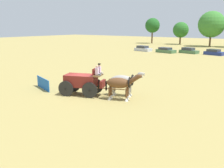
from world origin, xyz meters
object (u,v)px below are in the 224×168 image
show_wagon (83,81)px  parked_vehicle_a (143,49)px  parked_vehicle_b (166,50)px  parked_vehicle_d (214,52)px  draft_horse_near (124,81)px  draft_horse_off (120,84)px  parked_vehicle_c (189,51)px

show_wagon → parked_vehicle_a: bearing=112.0°
parked_vehicle_b → parked_vehicle_d: bearing=10.6°
show_wagon → draft_horse_near: size_ratio=1.90×
parked_vehicle_a → parked_vehicle_b: bearing=-1.0°
draft_horse_off → parked_vehicle_a: (-18.60, 36.57, -0.81)m
draft_horse_near → parked_vehicle_c: draft_horse_near is taller
show_wagon → draft_horse_off: 3.62m
show_wagon → draft_horse_off: (3.54, 0.73, 0.11)m
show_wagon → parked_vehicle_b: 38.29m
parked_vehicle_c → draft_horse_near: bearing=-78.7°
show_wagon → parked_vehicle_d: size_ratio=1.33×
show_wagon → draft_horse_off: show_wagon is taller
draft_horse_off → parked_vehicle_c: (-7.93, 38.40, -0.83)m
draft_horse_off → parked_vehicle_b: bearing=109.1°
draft_horse_off → parked_vehicle_a: draft_horse_off is taller
parked_vehicle_d → parked_vehicle_b: bearing=-169.4°
draft_horse_off → parked_vehicle_b: size_ratio=0.62×
draft_horse_off → parked_vehicle_d: (-2.46, 38.36, -0.85)m
draft_horse_near → parked_vehicle_a: 39.74m
parked_vehicle_a → parked_vehicle_d: bearing=6.3°
draft_horse_off → parked_vehicle_a: size_ratio=0.65×
draft_horse_near → parked_vehicle_b: size_ratio=0.63×
parked_vehicle_b → parked_vehicle_d: size_ratio=1.11×
show_wagon → parked_vehicle_c: bearing=96.4°
draft_horse_near → draft_horse_off: (0.50, -1.20, 0.05)m
show_wagon → parked_vehicle_d: bearing=88.4°
draft_horse_off → parked_vehicle_d: draft_horse_off is taller
parked_vehicle_c → parked_vehicle_d: size_ratio=1.04×
parked_vehicle_a → parked_vehicle_b: 6.01m
draft_horse_near → parked_vehicle_c: bearing=101.3°
show_wagon → parked_vehicle_a: size_ratio=1.24×
draft_horse_near → parked_vehicle_d: 37.22m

